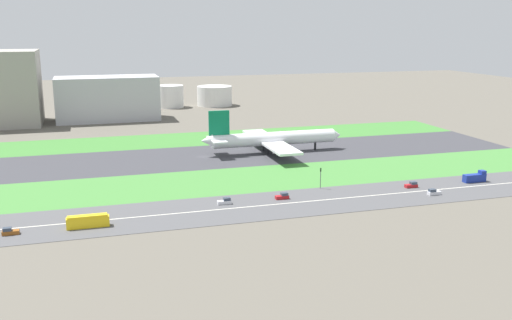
{
  "coord_description": "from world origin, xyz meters",
  "views": [
    {
      "loc": [
        -47.07,
        -237.31,
        54.98
      ],
      "look_at": [
        12.92,
        -36.5,
        6.0
      ],
      "focal_mm": 40.37,
      "sensor_mm": 36.0,
      "label": 1
    }
  ],
  "objects_px": {
    "car_2": "(283,196)",
    "fuel_tank_west": "(130,96)",
    "airliner": "(271,139)",
    "fuel_tank_east": "(215,96)",
    "hangar_building": "(108,99)",
    "terminal_building": "(5,88)",
    "car_3": "(412,185)",
    "fuel_tank_centre": "(171,96)",
    "truck_0": "(475,178)",
    "car_4": "(434,192)",
    "car_0": "(10,232)",
    "bus_0": "(88,221)",
    "car_1": "(225,201)",
    "traffic_light": "(321,177)"
  },
  "relations": [
    {
      "from": "traffic_light",
      "to": "hangar_building",
      "type": "height_order",
      "value": "hangar_building"
    },
    {
      "from": "car_3",
      "to": "car_4",
      "type": "bearing_deg",
      "value": -77.77
    },
    {
      "from": "car_3",
      "to": "hangar_building",
      "type": "xyz_separation_m",
      "value": [
        -94.25,
        182.0,
        12.02
      ]
    },
    {
      "from": "car_2",
      "to": "fuel_tank_west",
      "type": "bearing_deg",
      "value": 97.63
    },
    {
      "from": "car_3",
      "to": "fuel_tank_west",
      "type": "relative_size",
      "value": 0.22
    },
    {
      "from": "fuel_tank_east",
      "to": "car_4",
      "type": "bearing_deg",
      "value": -84.8
    },
    {
      "from": "truck_0",
      "to": "terminal_building",
      "type": "bearing_deg",
      "value": 134.04
    },
    {
      "from": "car_1",
      "to": "fuel_tank_east",
      "type": "height_order",
      "value": "fuel_tank_east"
    },
    {
      "from": "truck_0",
      "to": "fuel_tank_east",
      "type": "distance_m",
      "value": 231.51
    },
    {
      "from": "car_4",
      "to": "fuel_tank_centre",
      "type": "distance_m",
      "value": 242.86
    },
    {
      "from": "airliner",
      "to": "fuel_tank_centre",
      "type": "distance_m",
      "value": 160.37
    },
    {
      "from": "truck_0",
      "to": "hangar_building",
      "type": "relative_size",
      "value": 0.14
    },
    {
      "from": "airliner",
      "to": "car_1",
      "type": "relative_size",
      "value": 14.77
    },
    {
      "from": "car_1",
      "to": "traffic_light",
      "type": "bearing_deg",
      "value": 12.57
    },
    {
      "from": "car_1",
      "to": "bus_0",
      "type": "height_order",
      "value": "bus_0"
    },
    {
      "from": "terminal_building",
      "to": "fuel_tank_east",
      "type": "xyz_separation_m",
      "value": [
        130.78,
        45.0,
        -13.98
      ]
    },
    {
      "from": "fuel_tank_east",
      "to": "hangar_building",
      "type": "bearing_deg",
      "value": -148.99
    },
    {
      "from": "car_0",
      "to": "bus_0",
      "type": "bearing_deg",
      "value": -180.0
    },
    {
      "from": "car_0",
      "to": "fuel_tank_east",
      "type": "distance_m",
      "value": 261.18
    },
    {
      "from": "fuel_tank_west",
      "to": "car_3",
      "type": "bearing_deg",
      "value": -71.03
    },
    {
      "from": "hangar_building",
      "to": "terminal_building",
      "type": "bearing_deg",
      "value": 180.0
    },
    {
      "from": "fuel_tank_west",
      "to": "terminal_building",
      "type": "bearing_deg",
      "value": -148.05
    },
    {
      "from": "airliner",
      "to": "traffic_light",
      "type": "bearing_deg",
      "value": -91.39
    },
    {
      "from": "car_3",
      "to": "fuel_tank_centre",
      "type": "xyz_separation_m",
      "value": [
        -50.46,
        227.0,
        6.67
      ]
    },
    {
      "from": "airliner",
      "to": "car_3",
      "type": "distance_m",
      "value": 74.33
    },
    {
      "from": "truck_0",
      "to": "fuel_tank_west",
      "type": "bearing_deg",
      "value": 114.58
    },
    {
      "from": "traffic_light",
      "to": "fuel_tank_centre",
      "type": "relative_size",
      "value": 0.4
    },
    {
      "from": "car_4",
      "to": "car_1",
      "type": "relative_size",
      "value": 1.0
    },
    {
      "from": "truck_0",
      "to": "fuel_tank_centre",
      "type": "distance_m",
      "value": 239.54
    },
    {
      "from": "car_0",
      "to": "traffic_light",
      "type": "bearing_deg",
      "value": -169.59
    },
    {
      "from": "car_4",
      "to": "fuel_tank_west",
      "type": "height_order",
      "value": "fuel_tank_west"
    },
    {
      "from": "car_4",
      "to": "hangar_building",
      "type": "relative_size",
      "value": 0.07
    },
    {
      "from": "airliner",
      "to": "fuel_tank_east",
      "type": "xyz_separation_m",
      "value": [
        10.16,
        159.0,
        0.62
      ]
    },
    {
      "from": "fuel_tank_centre",
      "to": "car_4",
      "type": "bearing_deg",
      "value": -77.48
    },
    {
      "from": "car_2",
      "to": "fuel_tank_east",
      "type": "bearing_deg",
      "value": 82.91
    },
    {
      "from": "car_2",
      "to": "bus_0",
      "type": "height_order",
      "value": "bus_0"
    },
    {
      "from": "car_2",
      "to": "hangar_building",
      "type": "distance_m",
      "value": 188.26
    },
    {
      "from": "bus_0",
      "to": "terminal_building",
      "type": "relative_size",
      "value": 0.28
    },
    {
      "from": "truck_0",
      "to": "hangar_building",
      "type": "bearing_deg",
      "value": 123.41
    },
    {
      "from": "car_3",
      "to": "fuel_tank_centre",
      "type": "bearing_deg",
      "value": 102.53
    },
    {
      "from": "car_4",
      "to": "terminal_building",
      "type": "height_order",
      "value": "terminal_building"
    },
    {
      "from": "car_1",
      "to": "fuel_tank_centre",
      "type": "xyz_separation_m",
      "value": [
        16.42,
        227.0,
        6.67
      ]
    },
    {
      "from": "truck_0",
      "to": "fuel_tank_east",
      "type": "bearing_deg",
      "value": 101.26
    },
    {
      "from": "fuel_tank_west",
      "to": "hangar_building",
      "type": "bearing_deg",
      "value": -109.84
    },
    {
      "from": "car_3",
      "to": "fuel_tank_east",
      "type": "distance_m",
      "value": 227.9
    },
    {
      "from": "bus_0",
      "to": "fuel_tank_west",
      "type": "height_order",
      "value": "fuel_tank_west"
    },
    {
      "from": "car_2",
      "to": "fuel_tank_centre",
      "type": "height_order",
      "value": "fuel_tank_centre"
    },
    {
      "from": "bus_0",
      "to": "truck_0",
      "type": "bearing_deg",
      "value": -175.75
    },
    {
      "from": "fuel_tank_west",
      "to": "fuel_tank_east",
      "type": "distance_m",
      "value": 58.64
    },
    {
      "from": "car_2",
      "to": "car_0",
      "type": "height_order",
      "value": "same"
    }
  ]
}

